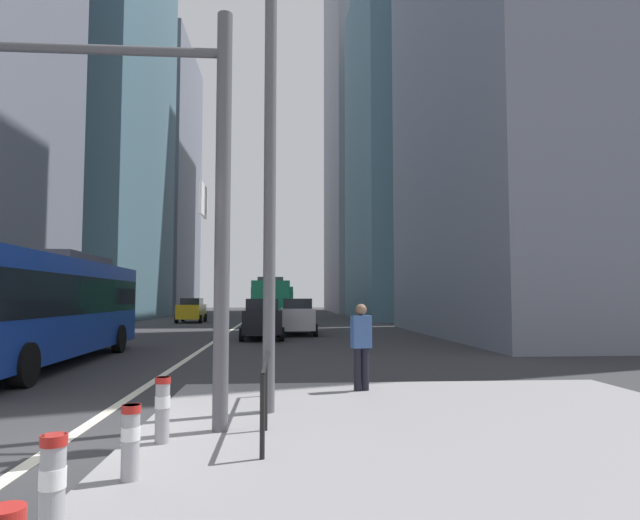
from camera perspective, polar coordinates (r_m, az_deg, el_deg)
name	(u,v)px	position (r m, az deg, el deg)	size (l,w,h in m)	color
ground_plane	(221,337)	(28.06, -10.41, -8.00)	(160.00, 160.00, 0.00)	#303033
median_island	(477,449)	(7.52, 16.26, -18.67)	(9.00, 10.00, 0.15)	gray
lane_centre_line	(237,326)	(37.99, -8.77, -6.94)	(0.20, 80.00, 0.01)	beige
office_tower_left_mid	(80,89)	(57.88, -24.07, 16.14)	(13.90, 20.65, 43.13)	slate
office_tower_left_far	(146,179)	(80.61, -17.90, 8.13)	(12.59, 19.26, 37.27)	slate
office_tower_right_mid	(425,147)	(54.84, 11.00, 11.60)	(13.58, 17.69, 33.32)	slate
office_tower_right_far	(378,121)	(81.22, 6.16, 14.42)	(13.96, 22.89, 55.20)	gray
city_bus_blue_oncoming	(42,303)	(17.80, -27.29, -4.06)	(2.90, 11.94, 3.40)	#14389E
city_bus_red_receding	(270,300)	(40.28, -5.31, -4.19)	(2.89, 10.62, 3.40)	#198456
city_bus_red_distant	(281,299)	(60.64, -4.20, -4.12)	(2.74, 11.04, 3.40)	#198456
car_oncoming_mid	(192,310)	(44.68, -13.42, -5.16)	(2.08, 4.43, 1.94)	gold
car_receding_near	(297,316)	(29.31, -2.42, -5.95)	(2.11, 4.61, 1.94)	silver
car_receding_far	(262,318)	(26.36, -6.18, -6.15)	(2.20, 4.65, 1.94)	black
traffic_signal_gantry	(56,144)	(8.60, -26.12, 10.91)	(6.89, 0.65, 6.00)	#515156
street_lamp_post	(270,102)	(9.47, -5.27, 16.31)	(5.50, 0.32, 8.00)	#56565B
bollard_left	(52,485)	(4.76, -26.43, -20.52)	(0.20, 0.20, 0.83)	#99999E
bollard_right	(131,438)	(6.10, -19.39, -17.30)	(0.20, 0.20, 0.75)	#99999E
bollard_back	(162,406)	(7.42, -16.31, -14.60)	(0.20, 0.20, 0.83)	#99999E
pedestrian_railing	(267,372)	(8.44, -5.63, -11.67)	(0.06, 4.07, 0.98)	black
pedestrian_waiting	(361,342)	(10.95, 4.37, -8.64)	(0.42, 0.30, 1.72)	black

